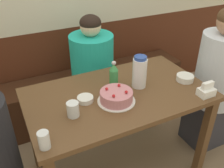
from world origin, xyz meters
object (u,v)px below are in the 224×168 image
(napkin_holder, at_px, (206,91))
(birthday_cake, at_px, (116,97))
(bowl_soup_white, at_px, (185,78))
(glass_water_tall, at_px, (73,109))
(person_teal_shirt, at_px, (93,75))
(water_pitcher, at_px, (140,72))
(person_grey_tee, at_px, (216,83))
(bench_seat, at_px, (81,96))
(glass_tumbler_short, at_px, (44,140))
(soju_bottle, at_px, (114,75))
(bowl_rice_small, at_px, (85,99))

(napkin_holder, bearing_deg, birthday_cake, 160.10)
(bowl_soup_white, relative_size, glass_water_tall, 1.37)
(glass_water_tall, xyz_separation_m, person_teal_shirt, (0.43, 0.74, -0.24))
(water_pitcher, height_order, glass_water_tall, water_pitcher)
(person_teal_shirt, xyz_separation_m, person_grey_tee, (0.84, -0.70, 0.06))
(bowl_soup_white, distance_m, glass_water_tall, 0.89)
(birthday_cake, height_order, person_grey_tee, person_grey_tee)
(person_grey_tee, bearing_deg, birthday_cake, 1.38)
(bench_seat, height_order, glass_tumbler_short, glass_tumbler_short)
(soju_bottle, xyz_separation_m, napkin_holder, (0.51, -0.40, -0.05))
(birthday_cake, xyz_separation_m, person_teal_shirt, (0.12, 0.72, -0.23))
(bench_seat, bearing_deg, bowl_rice_small, -106.46)
(glass_tumbler_short, relative_size, person_grey_tee, 0.08)
(soju_bottle, bearing_deg, napkin_holder, -38.18)
(bowl_soup_white, bearing_deg, person_grey_tee, 1.68)
(glass_water_tall, bearing_deg, napkin_holder, -12.26)
(glass_tumbler_short, xyz_separation_m, person_teal_shirt, (0.64, 0.92, -0.24))
(bowl_soup_white, bearing_deg, glass_water_tall, -178.05)
(birthday_cake, distance_m, person_grey_tee, 0.97)
(bowl_soup_white, distance_m, glass_tumbler_short, 1.13)
(birthday_cake, xyz_separation_m, soju_bottle, (0.08, 0.19, 0.05))
(bowl_soup_white, xyz_separation_m, glass_tumbler_short, (-1.11, -0.22, 0.03))
(soju_bottle, distance_m, person_teal_shirt, 0.61)
(bowl_rice_small, bearing_deg, bench_seat, 73.54)
(soju_bottle, distance_m, glass_tumbler_short, 0.72)
(soju_bottle, xyz_separation_m, bowl_rice_small, (-0.26, -0.09, -0.07))
(bowl_rice_small, relative_size, person_grey_tee, 0.09)
(bowl_rice_small, height_order, glass_water_tall, glass_water_tall)
(bench_seat, xyz_separation_m, napkin_holder, (0.52, -1.13, 0.56))
(soju_bottle, distance_m, bowl_soup_white, 0.55)
(person_teal_shirt, bearing_deg, bench_seat, -162.31)
(bench_seat, height_order, person_teal_shirt, person_teal_shirt)
(glass_tumbler_short, bearing_deg, bench_seat, 62.54)
(napkin_holder, xyz_separation_m, glass_tumbler_short, (-1.10, 0.01, 0.01))
(bowl_rice_small, bearing_deg, person_teal_shirt, 64.00)
(water_pitcher, height_order, person_grey_tee, person_grey_tee)
(soju_bottle, relative_size, person_teal_shirt, 0.17)
(bench_seat, xyz_separation_m, birthday_cake, (-0.06, -0.92, 0.56))
(bowl_rice_small, xyz_separation_m, glass_water_tall, (-0.12, -0.11, 0.03))
(glass_water_tall, distance_m, person_teal_shirt, 0.89)
(napkin_holder, relative_size, person_teal_shirt, 0.10)
(bench_seat, xyz_separation_m, person_teal_shirt, (0.06, -0.20, 0.33))
(bench_seat, relative_size, bowl_rice_small, 21.12)
(glass_water_tall, relative_size, person_grey_tee, 0.07)
(bowl_soup_white, xyz_separation_m, person_teal_shirt, (-0.47, 0.71, -0.22))
(birthday_cake, bearing_deg, person_grey_tee, 1.38)
(glass_water_tall, bearing_deg, bowl_soup_white, 1.95)
(bowl_soup_white, relative_size, bowl_rice_small, 1.19)
(napkin_holder, bearing_deg, bowl_rice_small, 158.36)
(glass_water_tall, xyz_separation_m, person_grey_tee, (1.26, 0.04, -0.18))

